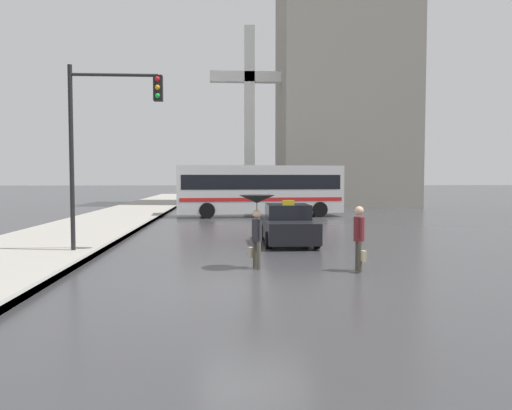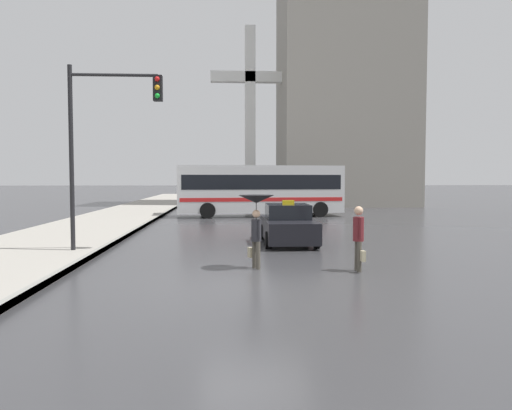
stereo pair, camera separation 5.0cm
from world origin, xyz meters
name	(u,v)px [view 1 (the left image)]	position (x,y,z in m)	size (l,w,h in m)	color
ground_plane	(256,286)	(0.00, 0.00, 0.00)	(300.00, 300.00, 0.00)	#38383A
taxi	(288,225)	(1.65, 7.34, 0.68)	(1.91, 4.15, 1.63)	black
city_bus	(259,188)	(1.45, 20.52, 1.80)	(10.62, 3.38, 3.23)	silver
pedestrian_with_umbrella	(257,210)	(0.14, 2.18, 1.60)	(0.97, 0.97, 2.01)	#4C473D
pedestrian_man	(359,234)	(2.82, 1.62, 0.98)	(0.30, 0.57, 1.73)	#4C473D
traffic_light	(106,126)	(-4.44, 4.80, 4.11)	(2.94, 0.38, 6.00)	black
building_tower_near	(345,5)	(9.89, 33.28, 17.79)	(11.43, 8.87, 35.57)	gray
monument_cross	(249,105)	(1.40, 32.92, 8.89)	(6.89, 0.90, 15.67)	white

